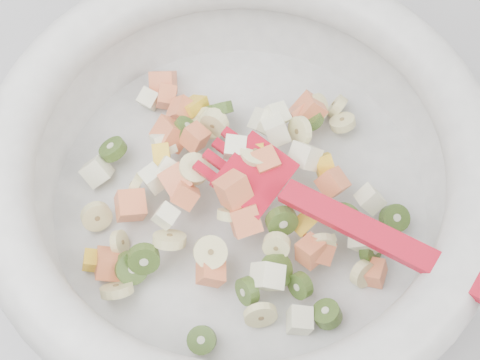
% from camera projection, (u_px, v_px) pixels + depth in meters
% --- Properties ---
extents(counter, '(2.00, 0.60, 0.90)m').
position_uv_depth(counter, '(269.00, 311.00, 1.03)').
color(counter, '#A8A8AD').
rests_on(counter, ground).
extents(mixing_bowl, '(0.44, 0.43, 0.12)m').
position_uv_depth(mixing_bowl, '(240.00, 172.00, 0.56)').
color(mixing_bowl, silver).
rests_on(mixing_bowl, counter).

